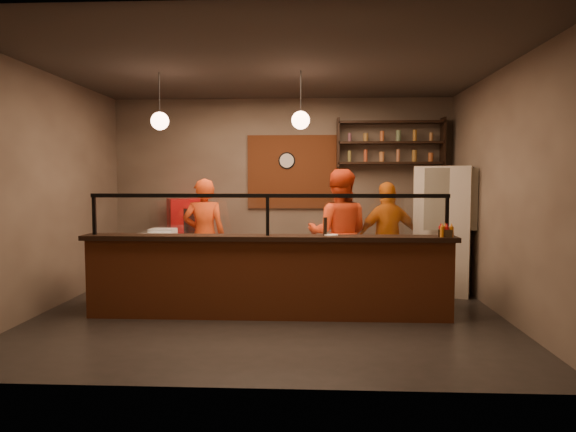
# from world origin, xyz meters

# --- Properties ---
(floor) EXTENTS (6.00, 6.00, 0.00)m
(floor) POSITION_xyz_m (0.00, 0.00, 0.00)
(floor) COLOR black
(floor) RESTS_ON ground
(ceiling) EXTENTS (6.00, 6.00, 0.00)m
(ceiling) POSITION_xyz_m (0.00, 0.00, 3.20)
(ceiling) COLOR #39322C
(ceiling) RESTS_ON wall_back
(wall_back) EXTENTS (6.00, 0.00, 6.00)m
(wall_back) POSITION_xyz_m (0.00, 2.50, 1.60)
(wall_back) COLOR #756555
(wall_back) RESTS_ON floor
(wall_left) EXTENTS (0.00, 5.00, 5.00)m
(wall_left) POSITION_xyz_m (-3.00, 0.00, 1.60)
(wall_left) COLOR #756555
(wall_left) RESTS_ON floor
(wall_right) EXTENTS (0.00, 5.00, 5.00)m
(wall_right) POSITION_xyz_m (3.00, 0.00, 1.60)
(wall_right) COLOR #756555
(wall_right) RESTS_ON floor
(wall_front) EXTENTS (6.00, 0.00, 6.00)m
(wall_front) POSITION_xyz_m (0.00, -2.50, 1.60)
(wall_front) COLOR #756555
(wall_front) RESTS_ON floor
(brick_patch) EXTENTS (1.60, 0.04, 1.30)m
(brick_patch) POSITION_xyz_m (0.20, 2.47, 1.90)
(brick_patch) COLOR brown
(brick_patch) RESTS_ON wall_back
(service_counter) EXTENTS (4.60, 0.25, 1.00)m
(service_counter) POSITION_xyz_m (0.00, -0.30, 0.50)
(service_counter) COLOR brown
(service_counter) RESTS_ON floor
(counter_ledge) EXTENTS (4.70, 0.37, 0.06)m
(counter_ledge) POSITION_xyz_m (0.00, -0.30, 1.03)
(counter_ledge) COLOR black
(counter_ledge) RESTS_ON service_counter
(worktop_cabinet) EXTENTS (4.60, 0.75, 0.85)m
(worktop_cabinet) POSITION_xyz_m (0.00, 0.20, 0.42)
(worktop_cabinet) COLOR gray
(worktop_cabinet) RESTS_ON floor
(worktop) EXTENTS (4.60, 0.75, 0.05)m
(worktop) POSITION_xyz_m (0.00, 0.20, 0.88)
(worktop) COLOR beige
(worktop) RESTS_ON worktop_cabinet
(sneeze_guard) EXTENTS (4.50, 0.05, 0.52)m
(sneeze_guard) POSITION_xyz_m (0.00, -0.30, 1.37)
(sneeze_guard) COLOR white
(sneeze_guard) RESTS_ON counter_ledge
(wall_shelving) EXTENTS (1.84, 0.28, 0.85)m
(wall_shelving) POSITION_xyz_m (1.90, 2.32, 2.40)
(wall_shelving) COLOR black
(wall_shelving) RESTS_ON wall_back
(wall_clock) EXTENTS (0.30, 0.04, 0.30)m
(wall_clock) POSITION_xyz_m (0.10, 2.46, 2.10)
(wall_clock) COLOR black
(wall_clock) RESTS_ON wall_back
(pendant_left) EXTENTS (0.24, 0.24, 0.77)m
(pendant_left) POSITION_xyz_m (-1.50, 0.20, 2.55)
(pendant_left) COLOR black
(pendant_left) RESTS_ON ceiling
(pendant_right) EXTENTS (0.24, 0.24, 0.77)m
(pendant_right) POSITION_xyz_m (0.40, 0.20, 2.55)
(pendant_right) COLOR black
(pendant_right) RESTS_ON ceiling
(cook_left) EXTENTS (0.69, 0.50, 1.78)m
(cook_left) POSITION_xyz_m (-1.10, 1.08, 0.89)
(cook_left) COLOR red
(cook_left) RESTS_ON floor
(cook_mid) EXTENTS (0.99, 0.80, 1.92)m
(cook_mid) POSITION_xyz_m (0.95, 0.87, 0.96)
(cook_mid) COLOR red
(cook_mid) RESTS_ON floor
(cook_right) EXTENTS (1.09, 0.69, 1.73)m
(cook_right) POSITION_xyz_m (1.71, 1.12, 0.86)
(cook_right) COLOR orange
(cook_right) RESTS_ON floor
(fridge) EXTENTS (1.03, 1.00, 1.96)m
(fridge) POSITION_xyz_m (2.60, 1.36, 0.98)
(fridge) COLOR beige
(fridge) RESTS_ON floor
(red_cooler) EXTENTS (0.79, 0.76, 1.43)m
(red_cooler) POSITION_xyz_m (-1.64, 2.15, 0.72)
(red_cooler) COLOR #B10B0D
(red_cooler) RESTS_ON floor
(pizza_dough) EXTENTS (0.58, 0.58, 0.01)m
(pizza_dough) POSITION_xyz_m (0.53, 0.20, 0.91)
(pizza_dough) COLOR beige
(pizza_dough) RESTS_ON worktop
(prep_tub_a) EXTENTS (0.31, 0.26, 0.14)m
(prep_tub_a) POSITION_xyz_m (-1.53, 0.28, 0.97)
(prep_tub_a) COLOR white
(prep_tub_a) RESTS_ON worktop
(prep_tub_b) EXTENTS (0.35, 0.29, 0.17)m
(prep_tub_b) POSITION_xyz_m (-1.55, 0.41, 0.99)
(prep_tub_b) COLOR silver
(prep_tub_b) RESTS_ON worktop
(prep_tub_c) EXTENTS (0.31, 0.27, 0.14)m
(prep_tub_c) POSITION_xyz_m (-1.64, 0.00, 0.97)
(prep_tub_c) COLOR silver
(prep_tub_c) RESTS_ON worktop
(rolling_pin) EXTENTS (0.40, 0.10, 0.07)m
(rolling_pin) POSITION_xyz_m (-0.75, 0.26, 0.93)
(rolling_pin) COLOR gold
(rolling_pin) RESTS_ON worktop
(condiment_caddy) EXTENTS (0.20, 0.18, 0.09)m
(condiment_caddy) POSITION_xyz_m (2.20, -0.35, 1.11)
(condiment_caddy) COLOR black
(condiment_caddy) RESTS_ON counter_ledge
(pepper_mill) EXTENTS (0.05, 0.05, 0.22)m
(pepper_mill) POSITION_xyz_m (0.72, -0.23, 1.17)
(pepper_mill) COLOR black
(pepper_mill) RESTS_ON counter_ledge
(small_plate) EXTENTS (0.22, 0.22, 0.01)m
(small_plate) POSITION_xyz_m (0.80, -0.27, 1.07)
(small_plate) COLOR white
(small_plate) RESTS_ON counter_ledge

